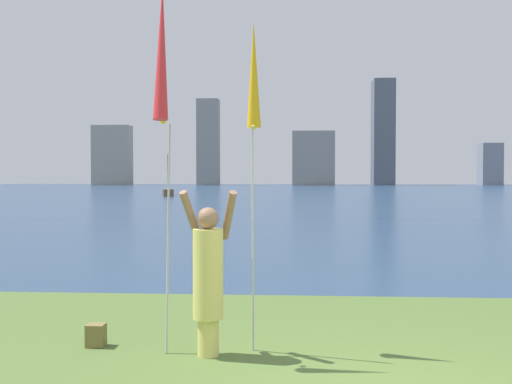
% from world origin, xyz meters
% --- Properties ---
extents(ground, '(120.00, 138.00, 0.12)m').
position_xyz_m(ground, '(0.00, 50.95, -0.06)').
color(ground, '#4C662D').
extents(person, '(0.66, 0.49, 1.80)m').
position_xyz_m(person, '(-1.71, 1.46, 0.88)').
color(person, '#D8CC66').
rests_on(person, ground).
extents(kite_flag_left, '(0.16, 0.56, 4.03)m').
position_xyz_m(kite_flag_left, '(-2.18, 1.34, 3.20)').
color(kite_flag_left, '#B2B2B7').
rests_on(kite_flag_left, ground).
extents(kite_flag_right, '(0.16, 0.37, 3.68)m').
position_xyz_m(kite_flag_right, '(-1.24, 1.78, 3.00)').
color(kite_flag_right, '#B2B2B7').
rests_on(kite_flag_right, ground).
extents(bag, '(0.20, 0.19, 0.26)m').
position_xyz_m(bag, '(-3.05, 1.73, 0.13)').
color(bag, olive).
rests_on(bag, ground).
extents(sailboat_3, '(1.50, 2.58, 3.76)m').
position_xyz_m(sailboat_3, '(-12.44, 50.13, 0.34)').
color(sailboat_3, brown).
rests_on(sailboat_3, ground).
extents(skyline_tower_0, '(6.97, 3.44, 11.03)m').
position_xyz_m(skyline_tower_0, '(-34.94, 107.26, 5.51)').
color(skyline_tower_0, gray).
rests_on(skyline_tower_0, ground).
extents(skyline_tower_1, '(3.98, 3.07, 15.70)m').
position_xyz_m(skyline_tower_1, '(-16.93, 106.98, 7.85)').
color(skyline_tower_1, gray).
rests_on(skyline_tower_1, ground).
extents(skyline_tower_2, '(7.58, 3.42, 9.75)m').
position_xyz_m(skyline_tower_2, '(2.23, 106.45, 4.88)').
color(skyline_tower_2, gray).
rests_on(skyline_tower_2, ground).
extents(skyline_tower_3, '(3.86, 5.23, 19.31)m').
position_xyz_m(skyline_tower_3, '(15.07, 109.67, 9.65)').
color(skyline_tower_3, '#565B66').
rests_on(skyline_tower_3, ground).
extents(skyline_tower_4, '(3.69, 3.90, 7.69)m').
position_xyz_m(skyline_tower_4, '(34.67, 110.51, 3.84)').
color(skyline_tower_4, gray).
rests_on(skyline_tower_4, ground).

